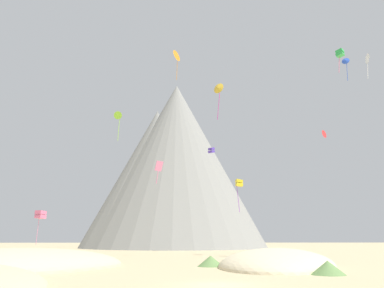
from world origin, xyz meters
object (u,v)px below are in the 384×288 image
Objects in this scene: kite_lime_mid at (118,116)px; kite_gold_mid at (218,88)px; bush_far_right at (328,268)px; bush_near_right at (49,265)px; rock_massif at (169,168)px; kite_yellow_low at (239,183)px; kite_pink_low at (159,167)px; kite_orange_high at (176,56)px; kite_red_mid at (324,134)px; bush_low_patch at (211,261)px; kite_blue_high at (346,61)px; kite_white_high at (368,59)px; kite_indigo_mid at (211,150)px; bush_scatter_east at (99,265)px; kite_green_high at (340,53)px; kite_rainbow_low at (41,215)px.

kite_gold_mid is at bearing 140.90° from kite_lime_mid.
bush_near_right is at bearing 167.24° from bush_far_right.
bush_near_right is 83.36m from rock_massif.
kite_pink_low is (-12.66, -18.06, -0.45)m from kite_yellow_low.
kite_gold_mid is (-4.05, -7.18, 13.95)m from kite_yellow_low.
kite_orange_high is 31.22m from kite_red_mid.
kite_gold_mid is (2.95, 17.27, 25.04)m from bush_low_patch.
kite_blue_high is 2.81× the size of kite_red_mid.
bush_low_patch reaches higher than bush_near_right.
kite_orange_high is 4.00× the size of kite_red_mid.
rock_massif is at bearing 32.45° from kite_white_high.
bush_near_right is 0.84× the size of kite_red_mid.
bush_near_right is at bearing -118.95° from kite_pink_low.
kite_pink_low is 0.68× the size of kite_white_high.
kite_blue_high is at bearing 61.24° from bush_far_right.
kite_gold_mid reaches higher than kite_indigo_mid.
kite_lime_mid is at bearing 89.09° from bush_near_right.
rock_massif is (5.42, 77.38, 22.37)m from bush_scatter_east.
kite_pink_low is at bearing -33.65° from kite_green_high.
kite_blue_high is at bearing 67.45° from kite_red_mid.
kite_green_high reaches higher than kite_yellow_low.
rock_massif is 16.80× the size of kite_green_high.
kite_white_high is (17.50, 24.27, 29.17)m from bush_far_right.
kite_yellow_low reaches higher than bush_far_right.
bush_far_right is at bearing 175.90° from kite_yellow_low.
rock_massif reaches higher than kite_rainbow_low.
kite_white_high is at bearing 29.30° from bush_low_patch.
kite_indigo_mid is 0.36× the size of kite_white_high.
bush_scatter_east is 49.92m from kite_indigo_mid.
kite_green_high is at bearing 23.49° from kite_gold_mid.
bush_low_patch is 0.45× the size of kite_orange_high.
bush_far_right is (8.45, -9.71, 0.01)m from bush_low_patch.
kite_blue_high is 41.37m from kite_lime_mid.
kite_red_mid is 16.23m from kite_white_high.
bush_scatter_east is 0.28× the size of kite_yellow_low.
kite_orange_high reaches higher than kite_white_high.
kite_indigo_mid is (18.77, 45.49, 20.29)m from bush_near_right.
kite_orange_high is at bearing 55.71° from kite_yellow_low.
kite_rainbow_low is at bearing -67.01° from kite_green_high.
kite_red_mid is (26.91, -1.99, -15.71)m from kite_orange_high.
kite_blue_high is 59.16m from kite_rainbow_low.
rock_massif is at bearing -113.72° from kite_green_high.
kite_indigo_mid is (-3.05, 16.60, 9.10)m from kite_yellow_low.
kite_green_high reaches higher than kite_rainbow_low.
kite_white_high is at bearing 32.92° from kite_gold_mid.
kite_red_mid is at bearing -154.82° from kite_rainbow_low.
bush_low_patch is at bearing 38.03° from kite_orange_high.
kite_green_high reaches higher than kite_red_mid.
kite_yellow_low is 22.06m from kite_pink_low.
kite_yellow_low is 1.28× the size of kite_blue_high.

